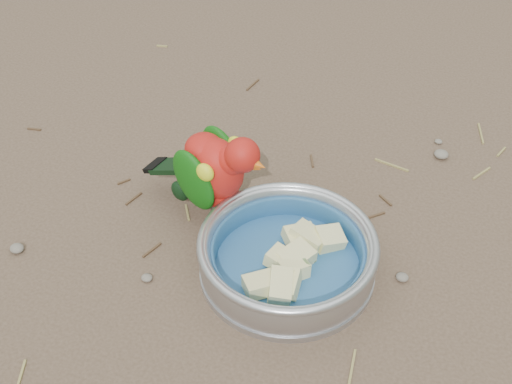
% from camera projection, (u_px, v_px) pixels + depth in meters
% --- Properties ---
extents(ground, '(60.00, 60.00, 0.00)m').
position_uv_depth(ground, '(253.00, 234.00, 1.03)').
color(ground, brown).
extents(food_bowl, '(0.24, 0.24, 0.02)m').
position_uv_depth(food_bowl, '(287.00, 268.00, 0.97)').
color(food_bowl, '#B2B2BA').
rests_on(food_bowl, ground).
extents(bowl_wall, '(0.24, 0.24, 0.04)m').
position_uv_depth(bowl_wall, '(288.00, 253.00, 0.95)').
color(bowl_wall, '#B2B2BA').
rests_on(bowl_wall, food_bowl).
extents(fruit_wedges, '(0.14, 0.14, 0.03)m').
position_uv_depth(fruit_wedges, '(288.00, 257.00, 0.95)').
color(fruit_wedges, beige).
rests_on(fruit_wedges, food_bowl).
extents(lory_parrot, '(0.20, 0.13, 0.15)m').
position_uv_depth(lory_parrot, '(216.00, 176.00, 1.00)').
color(lory_parrot, '#B21913').
rests_on(lory_parrot, ground).
extents(ground_debris, '(0.90, 0.80, 0.01)m').
position_uv_depth(ground_debris, '(239.00, 198.00, 1.08)').
color(ground_debris, olive).
rests_on(ground_debris, ground).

